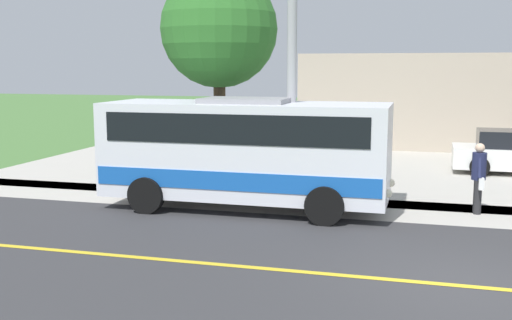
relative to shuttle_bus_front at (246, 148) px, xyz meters
name	(u,v)px	position (x,y,z in m)	size (l,w,h in m)	color
ground_plane	(465,287)	(4.51, 5.03, -1.54)	(120.00, 120.00, 0.00)	#477238
road_surface	(465,286)	(4.51, 5.03, -1.53)	(8.00, 100.00, 0.01)	#333335
sidewalk	(452,214)	(-0.69, 5.03, -1.53)	(2.40, 100.00, 0.01)	#B2ADA3
road_centre_line	(465,286)	(4.51, 5.03, -1.53)	(0.16, 100.00, 0.00)	gold
shuttle_bus_front	(246,148)	(0.00, 0.00, 0.00)	(2.66, 7.19, 2.79)	white
pedestrian_with_bags	(479,176)	(-0.92, 5.62, -0.61)	(0.72, 0.34, 1.73)	#262628
pedestrian_waiting	(380,173)	(-0.51, 3.30, -0.57)	(0.72, 0.34, 1.79)	#335972
street_light_pole	(291,24)	(-0.38, 1.06, 3.05)	(1.97, 0.24, 8.35)	#9E9EA3
tree_curbside	(219,30)	(-2.89, -1.66, 3.09)	(3.47, 3.47, 6.39)	#4C3826
commercial_building	(503,98)	(-16.89, 7.93, 0.52)	(10.00, 18.03, 4.11)	#B7A893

